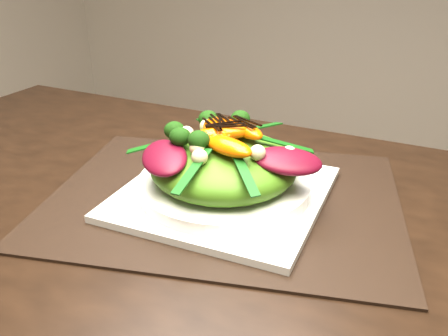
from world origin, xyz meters
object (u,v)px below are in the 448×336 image
at_px(plate_base, 224,193).
at_px(orange_segment, 217,127).
at_px(salad_bowl, 224,184).
at_px(dining_table, 318,328).
at_px(placemat, 224,197).
at_px(lettuce_mound, 224,164).

relative_size(plate_base, orange_segment, 3.69).
bearing_deg(salad_bowl, plate_base, 135.00).
height_order(plate_base, salad_bowl, salad_bowl).
xyz_separation_m(dining_table, salad_bowl, (-0.17, 0.15, 0.04)).
relative_size(dining_table, placemat, 3.56).
xyz_separation_m(dining_table, plate_base, (-0.17, 0.15, 0.03)).
height_order(dining_table, placemat, dining_table).
distance_m(salad_bowl, orange_segment, 0.07).
relative_size(plate_base, salad_bowl, 1.13).
xyz_separation_m(placemat, plate_base, (0.00, 0.00, 0.01)).
height_order(salad_bowl, orange_segment, orange_segment).
xyz_separation_m(plate_base, lettuce_mound, (0.00, -0.00, 0.04)).
bearing_deg(salad_bowl, orange_segment, 132.19).
relative_size(salad_bowl, lettuce_mound, 1.18).
xyz_separation_m(plate_base, orange_segment, (-0.02, 0.02, 0.08)).
bearing_deg(lettuce_mound, placemat, 180.00).
relative_size(dining_table, lettuce_mound, 8.50).
bearing_deg(salad_bowl, placemat, 180.00).
xyz_separation_m(salad_bowl, orange_segment, (-0.02, 0.02, 0.07)).
height_order(dining_table, salad_bowl, dining_table).
bearing_deg(salad_bowl, dining_table, -41.48).
relative_size(placemat, plate_base, 1.79).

